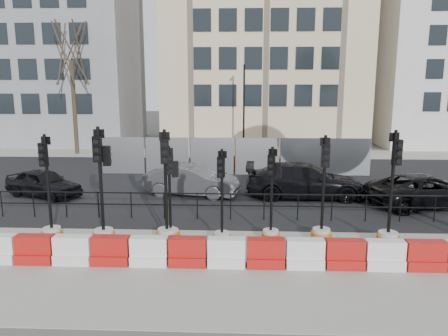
{
  "coord_description": "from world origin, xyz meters",
  "views": [
    {
      "loc": [
        0.39,
        -13.86,
        4.91
      ],
      "look_at": [
        -0.31,
        3.0,
        1.56
      ],
      "focal_mm": 35.0,
      "sensor_mm": 36.0,
      "label": 1
    }
  ],
  "objects_px": {
    "traffic_signal_d": "(171,219)",
    "traffic_signal_h": "(389,223)",
    "traffic_signal_a": "(51,219)",
    "car_c": "(305,181)",
    "car_a": "(43,183)"
  },
  "relations": [
    {
      "from": "traffic_signal_a",
      "to": "traffic_signal_h",
      "type": "bearing_deg",
      "value": 8.51
    },
    {
      "from": "traffic_signal_h",
      "to": "car_a",
      "type": "bearing_deg",
      "value": 142.4
    },
    {
      "from": "traffic_signal_a",
      "to": "car_c",
      "type": "relative_size",
      "value": 0.65
    },
    {
      "from": "traffic_signal_a",
      "to": "traffic_signal_d",
      "type": "bearing_deg",
      "value": 10.46
    },
    {
      "from": "traffic_signal_d",
      "to": "car_c",
      "type": "xyz_separation_m",
      "value": [
        4.92,
        5.39,
        0.02
      ]
    },
    {
      "from": "traffic_signal_d",
      "to": "traffic_signal_h",
      "type": "height_order",
      "value": "traffic_signal_h"
    },
    {
      "from": "traffic_signal_h",
      "to": "car_a",
      "type": "xyz_separation_m",
      "value": [
        -13.03,
        5.21,
        -0.12
      ]
    },
    {
      "from": "traffic_signal_a",
      "to": "traffic_signal_d",
      "type": "height_order",
      "value": "traffic_signal_a"
    },
    {
      "from": "traffic_signal_d",
      "to": "traffic_signal_h",
      "type": "bearing_deg",
      "value": -19.67
    },
    {
      "from": "traffic_signal_a",
      "to": "car_c",
      "type": "xyz_separation_m",
      "value": [
        8.69,
        5.51,
        0.04
      ]
    },
    {
      "from": "traffic_signal_a",
      "to": "car_a",
      "type": "distance_m",
      "value": 5.78
    },
    {
      "from": "car_a",
      "to": "traffic_signal_h",
      "type": "bearing_deg",
      "value": -87.13
    },
    {
      "from": "traffic_signal_h",
      "to": "car_c",
      "type": "xyz_separation_m",
      "value": [
        -1.74,
        5.55,
        0.01
      ]
    },
    {
      "from": "car_a",
      "to": "car_c",
      "type": "height_order",
      "value": "car_c"
    },
    {
      "from": "traffic_signal_d",
      "to": "car_a",
      "type": "bearing_deg",
      "value": 123.21
    }
  ]
}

